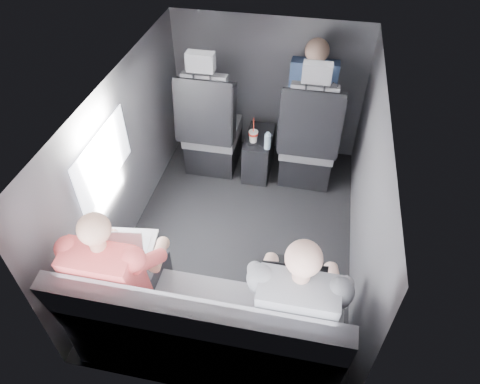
% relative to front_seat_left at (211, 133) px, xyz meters
% --- Properties ---
extents(floor, '(2.60, 2.60, 0.00)m').
position_rel_front_seat_left_xyz_m(floor, '(0.45, -0.84, -0.40)').
color(floor, black).
rests_on(floor, ground).
extents(ceiling, '(2.60, 2.60, 0.00)m').
position_rel_front_seat_left_xyz_m(ceiling, '(0.45, -0.84, 0.95)').
color(ceiling, '#B2B2AD').
rests_on(ceiling, panel_back).
extents(panel_left, '(0.02, 2.60, 1.35)m').
position_rel_front_seat_left_xyz_m(panel_left, '(-0.45, -0.84, 0.27)').
color(panel_left, '#56565B').
rests_on(panel_left, floor).
extents(panel_right, '(0.02, 2.60, 1.35)m').
position_rel_front_seat_left_xyz_m(panel_right, '(1.35, -0.84, 0.27)').
color(panel_right, '#56565B').
rests_on(panel_right, floor).
extents(panel_front, '(1.80, 0.02, 1.35)m').
position_rel_front_seat_left_xyz_m(panel_front, '(0.45, 0.46, 0.27)').
color(panel_front, '#56565B').
rests_on(panel_front, floor).
extents(panel_back, '(1.80, 0.02, 1.35)m').
position_rel_front_seat_left_xyz_m(panel_back, '(0.45, -2.14, 0.27)').
color(panel_back, '#56565B').
rests_on(panel_back, floor).
extents(side_window, '(0.02, 0.75, 0.42)m').
position_rel_front_seat_left_xyz_m(side_window, '(-0.43, -1.14, 0.50)').
color(side_window, white).
rests_on(side_window, panel_left).
extents(seatbelt, '(0.35, 0.11, 0.59)m').
position_rel_front_seat_left_xyz_m(seatbelt, '(0.90, -0.17, 0.40)').
color(seatbelt, black).
rests_on(seatbelt, front_seat_right).
extents(front_seat_left, '(0.52, 0.58, 1.26)m').
position_rel_front_seat_left_xyz_m(front_seat_left, '(0.00, 0.00, 0.00)').
color(front_seat_left, black).
rests_on(front_seat_left, floor).
extents(front_seat_right, '(0.52, 0.58, 1.26)m').
position_rel_front_seat_left_xyz_m(front_seat_right, '(0.90, 0.00, 0.00)').
color(front_seat_right, black).
rests_on(front_seat_right, floor).
extents(center_console, '(0.24, 0.48, 0.41)m').
position_rel_front_seat_left_xyz_m(center_console, '(0.45, 0.04, -0.20)').
color(center_console, black).
rests_on(center_console, floor).
extents(rear_bench, '(1.60, 0.57, 0.92)m').
position_rel_front_seat_left_xyz_m(rear_bench, '(0.45, -1.90, -0.09)').
color(rear_bench, slate).
rests_on(rear_bench, floor).
extents(soda_cup, '(0.08, 0.08, 0.26)m').
position_rel_front_seat_left_xyz_m(soda_cup, '(0.41, -0.06, 0.06)').
color(soda_cup, white).
rests_on(soda_cup, center_console).
extents(water_bottle, '(0.06, 0.06, 0.17)m').
position_rel_front_seat_left_xyz_m(water_bottle, '(0.55, -0.13, 0.08)').
color(water_bottle, '#9FBAD7').
rests_on(water_bottle, center_console).
extents(laptop_white, '(0.36, 0.35, 0.25)m').
position_rel_front_seat_left_xyz_m(laptop_white, '(-0.14, -1.61, 0.23)').
color(laptop_white, silver).
rests_on(laptop_white, passenger_rear_left).
extents(laptop_black, '(0.38, 0.35, 0.26)m').
position_rel_front_seat_left_xyz_m(laptop_black, '(0.93, -1.64, 0.23)').
color(laptop_black, black).
rests_on(laptop_black, passenger_rear_right).
extents(passenger_rear_left, '(0.49, 0.61, 1.20)m').
position_rel_front_seat_left_xyz_m(passenger_rear_left, '(-0.08, -1.81, 0.22)').
color(passenger_rear_left, '#2E2F33').
rests_on(passenger_rear_left, rear_bench).
extents(passenger_rear_right, '(0.51, 0.62, 1.23)m').
position_rel_front_seat_left_xyz_m(passenger_rear_right, '(0.96, -1.81, 0.23)').
color(passenger_rear_right, navy).
rests_on(passenger_rear_right, rear_bench).
extents(passenger_front_right, '(0.41, 0.41, 0.84)m').
position_rel_front_seat_left_xyz_m(passenger_front_right, '(0.87, 0.26, 0.35)').
color(passenger_front_right, navy).
rests_on(passenger_front_right, front_seat_right).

